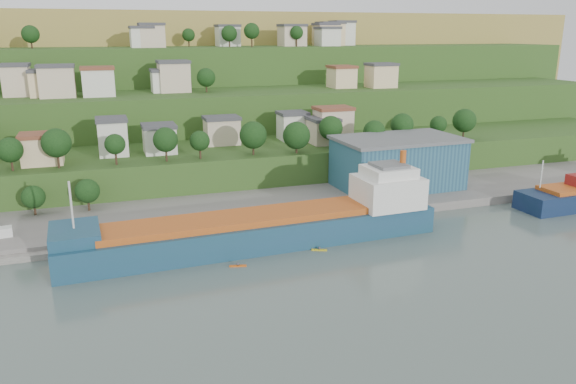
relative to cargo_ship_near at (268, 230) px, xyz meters
name	(u,v)px	position (x,y,z in m)	size (l,w,h in m)	color
ground	(304,255)	(4.82, -7.67, -3.03)	(500.00, 500.00, 0.00)	#44524D
quay	(341,203)	(24.82, 20.33, -3.03)	(220.00, 26.00, 4.00)	slate
hillside	(177,122)	(4.81, 161.01, -2.94)	(360.00, 211.00, 96.00)	#284719
cargo_ship_near	(268,230)	(0.00, 0.00, 0.00)	(74.16, 14.34, 18.96)	#15404F
warehouse	(397,162)	(41.46, 23.33, 5.41)	(31.49, 19.82, 12.80)	navy
dinghy	(79,241)	(-34.94, 9.02, -1.40)	(4.24, 1.59, 0.85)	silver
kayak_orange	(238,265)	(-8.16, -8.71, -2.80)	(3.08, 1.24, 0.76)	#CA5211
kayak_yellow	(319,249)	(8.40, -6.31, -2.81)	(2.92, 1.68, 0.74)	gold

